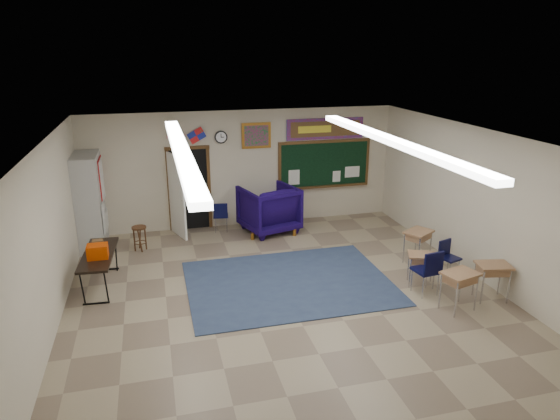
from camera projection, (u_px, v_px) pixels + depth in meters
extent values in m
plane|color=gray|center=(290.00, 303.00, 9.18)|extent=(9.00, 9.00, 0.00)
cube|color=beige|center=(243.00, 169.00, 12.85)|extent=(8.00, 0.04, 3.00)
cube|color=beige|center=(423.00, 389.00, 4.57)|extent=(8.00, 0.04, 3.00)
cube|color=beige|center=(43.00, 249.00, 7.75)|extent=(0.04, 9.00, 3.00)
cube|color=beige|center=(489.00, 209.00, 9.67)|extent=(0.04, 9.00, 3.00)
cube|color=silver|center=(291.00, 141.00, 8.24)|extent=(8.00, 9.00, 0.04)
cube|color=#2E3E59|center=(289.00, 283.00, 9.96)|extent=(4.00, 3.00, 0.02)
cube|color=black|center=(189.00, 189.00, 12.64)|extent=(0.95, 0.04, 2.10)
cube|color=white|center=(177.00, 196.00, 12.16)|extent=(0.35, 0.86, 2.05)
cube|color=#4F3116|center=(324.00, 164.00, 13.35)|extent=(2.55, 0.05, 1.30)
cube|color=black|center=(324.00, 164.00, 13.33)|extent=(2.40, 0.03, 1.15)
cube|color=#4F3116|center=(324.00, 186.00, 13.48)|extent=(2.40, 0.12, 0.04)
cube|color=#AF0F14|center=(325.00, 129.00, 13.05)|extent=(2.10, 0.04, 0.55)
cube|color=brown|center=(325.00, 129.00, 13.04)|extent=(1.90, 0.03, 0.40)
cube|color=#965D1D|center=(256.00, 136.00, 12.64)|extent=(0.75, 0.05, 0.65)
cube|color=#A51466|center=(256.00, 136.00, 12.63)|extent=(0.62, 0.03, 0.52)
cylinder|color=black|center=(221.00, 137.00, 12.42)|extent=(0.32, 0.05, 0.32)
cylinder|color=white|center=(221.00, 137.00, 12.41)|extent=(0.26, 0.02, 0.26)
cube|color=#A7A6A2|center=(90.00, 201.00, 11.49)|extent=(0.55, 1.25, 2.20)
imported|color=#110539|center=(269.00, 209.00, 12.63)|extent=(1.56, 1.59, 1.18)
cube|color=#9F6F4A|center=(423.00, 255.00, 9.71)|extent=(0.66, 0.58, 0.04)
cube|color=brown|center=(422.00, 259.00, 9.74)|extent=(0.57, 0.50, 0.11)
cube|color=#9F6F4A|center=(419.00, 232.00, 10.73)|extent=(0.75, 0.70, 0.04)
cube|color=brown|center=(418.00, 236.00, 10.76)|extent=(0.64, 0.59, 0.12)
cube|color=#9F6F4A|center=(461.00, 274.00, 8.74)|extent=(0.70, 0.59, 0.04)
cube|color=brown|center=(460.00, 279.00, 8.77)|extent=(0.60, 0.50, 0.12)
cube|color=#9F6F4A|center=(494.00, 265.00, 9.11)|extent=(0.67, 0.55, 0.04)
cube|color=brown|center=(493.00, 270.00, 9.14)|extent=(0.58, 0.47, 0.12)
cube|color=black|center=(99.00, 254.00, 9.63)|extent=(0.67, 1.72, 0.05)
cube|color=#CE4103|center=(98.00, 251.00, 9.37)|extent=(0.38, 0.28, 0.26)
cylinder|color=#4F2C17|center=(139.00, 228.00, 11.40)|extent=(0.33, 0.33, 0.04)
torus|color=#4F2C17|center=(140.00, 242.00, 11.51)|extent=(0.27, 0.27, 0.02)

